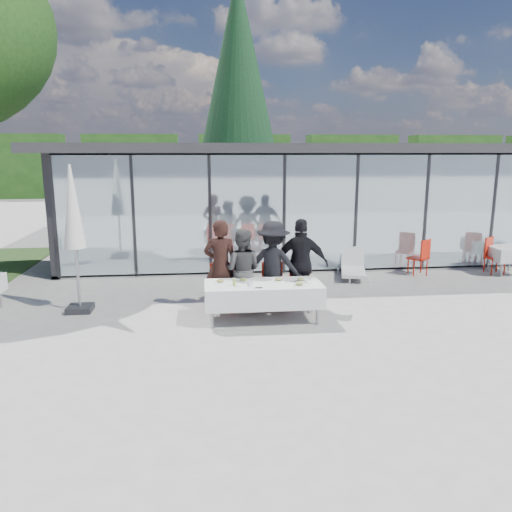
{
  "coord_description": "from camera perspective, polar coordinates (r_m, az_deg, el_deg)",
  "views": [
    {
      "loc": [
        -1.11,
        -8.89,
        3.25
      ],
      "look_at": [
        -0.02,
        1.2,
        1.11
      ],
      "focal_mm": 35.0,
      "sensor_mm": 36.0,
      "label": 1
    }
  ],
  "objects": [
    {
      "name": "plate_a",
      "position": [
        9.7,
        -4.1,
        -2.9
      ],
      "size": [
        0.26,
        0.26,
        0.07
      ],
      "color": "white",
      "rests_on": "dining_table"
    },
    {
      "name": "spare_chair_a",
      "position": [
        14.88,
        25.38,
        0.25
      ],
      "size": [
        0.61,
        0.61,
        0.97
      ],
      "color": "red",
      "rests_on": "ground"
    },
    {
      "name": "plate_b",
      "position": [
        9.77,
        -1.45,
        -2.77
      ],
      "size": [
        0.26,
        0.26,
        0.07
      ],
      "color": "white",
      "rests_on": "dining_table"
    },
    {
      "name": "diner_chair_a",
      "position": [
        10.35,
        -4.03,
        -3.32
      ],
      "size": [
        0.44,
        0.44,
        0.97
      ],
      "color": "red",
      "rests_on": "ground"
    },
    {
      "name": "diner_chair_b",
      "position": [
        10.37,
        -1.65,
        -3.26
      ],
      "size": [
        0.44,
        0.44,
        0.97
      ],
      "color": "red",
      "rests_on": "ground"
    },
    {
      "name": "diner_b",
      "position": [
        10.25,
        -1.65,
        -1.61
      ],
      "size": [
        1.03,
        1.03,
        1.71
      ],
      "primitive_type": "imported",
      "rotation": [
        0.0,
        0.0,
        2.85
      ],
      "color": "#494949",
      "rests_on": "ground"
    },
    {
      "name": "diner_chair_c",
      "position": [
        10.44,
        1.93,
        -3.15
      ],
      "size": [
        0.44,
        0.44,
        0.97
      ],
      "color": "red",
      "rests_on": "ground"
    },
    {
      "name": "diner_chair_d",
      "position": [
        10.54,
        5.12,
        -3.05
      ],
      "size": [
        0.44,
        0.44,
        0.97
      ],
      "color": "red",
      "rests_on": "ground"
    },
    {
      "name": "plate_c",
      "position": [
        9.8,
        2.57,
        -2.73
      ],
      "size": [
        0.26,
        0.26,
        0.07
      ],
      "color": "white",
      "rests_on": "dining_table"
    },
    {
      "name": "plate_d",
      "position": [
        9.81,
        5.19,
        -2.75
      ],
      "size": [
        0.26,
        0.26,
        0.07
      ],
      "color": "white",
      "rests_on": "dining_table"
    },
    {
      "name": "lounger",
      "position": [
        13.39,
        11.02,
        -1.22
      ],
      "size": [
        0.92,
        1.44,
        0.72
      ],
      "color": "silver",
      "rests_on": "ground"
    },
    {
      "name": "spare_chair_b",
      "position": [
        13.91,
        18.37,
        0.06
      ],
      "size": [
        0.61,
        0.61,
        0.97
      ],
      "color": "red",
      "rests_on": "ground"
    },
    {
      "name": "plate_extra",
      "position": [
        9.49,
        4.96,
        -3.25
      ],
      "size": [
        0.26,
        0.26,
        0.07
      ],
      "color": "white",
      "rests_on": "dining_table"
    },
    {
      "name": "diner_d",
      "position": [
        10.4,
        5.21,
        -0.93
      ],
      "size": [
        1.33,
        1.33,
        1.9
      ],
      "primitive_type": "imported",
      "rotation": [
        0.0,
        0.0,
        2.91
      ],
      "color": "black",
      "rests_on": "ground"
    },
    {
      "name": "drinking_glasses",
      "position": [
        9.51,
        2.52,
        -3.04
      ],
      "size": [
        1.17,
        0.14,
        0.1
      ],
      "color": "silver",
      "rests_on": "dining_table"
    },
    {
      "name": "market_umbrella",
      "position": [
        10.59,
        -20.16,
        4.25
      ],
      "size": [
        0.5,
        0.5,
        3.0
      ],
      "color": "black",
      "rests_on": "ground"
    },
    {
      "name": "conifer_tree",
      "position": [
        22.12,
        -2.06,
        19.02
      ],
      "size": [
        4.0,
        4.0,
        10.5
      ],
      "color": "#382316",
      "rests_on": "ground"
    },
    {
      "name": "pavilion",
      "position": [
        17.37,
        4.21,
        8.24
      ],
      "size": [
        14.8,
        8.8,
        3.44
      ],
      "color": "gray",
      "rests_on": "ground"
    },
    {
      "name": "folded_eyeglasses",
      "position": [
        9.29,
        0.33,
        -3.65
      ],
      "size": [
        0.14,
        0.03,
        0.01
      ],
      "primitive_type": "cube",
      "color": "black",
      "rests_on": "dining_table"
    },
    {
      "name": "juice_bottle",
      "position": [
        9.44,
        -2.5,
        -3.03
      ],
      "size": [
        0.06,
        0.06,
        0.14
      ],
      "primitive_type": "cylinder",
      "color": "#98B74C",
      "rests_on": "dining_table"
    },
    {
      "name": "diner_a",
      "position": [
        10.21,
        -4.06,
        -1.12
      ],
      "size": [
        0.81,
        0.81,
        1.91
      ],
      "primitive_type": "imported",
      "rotation": [
        0.0,
        0.0,
        2.96
      ],
      "color": "black",
      "rests_on": "ground"
    },
    {
      "name": "ground",
      "position": [
        9.53,
        0.9,
        -8.03
      ],
      "size": [
        90.0,
        90.0,
        0.0
      ],
      "primitive_type": "plane",
      "color": "#9B9893",
      "rests_on": "ground"
    },
    {
      "name": "treeline",
      "position": [
        36.92,
        -7.67,
        10.19
      ],
      "size": [
        62.5,
        2.0,
        4.4
      ],
      "color": "#173811",
      "rests_on": "ground"
    },
    {
      "name": "dining_table",
      "position": [
        9.69,
        0.83,
        -4.35
      ],
      "size": [
        2.26,
        0.96,
        0.75
      ],
      "color": "silver",
      "rests_on": "ground"
    },
    {
      "name": "spare_table_right",
      "position": [
        14.94,
        26.73,
        0.23
      ],
      "size": [
        0.86,
        0.86,
        0.74
      ],
      "color": "silver",
      "rests_on": "ground"
    },
    {
      "name": "diner_c",
      "position": [
        10.31,
        1.98,
        -1.12
      ],
      "size": [
        1.53,
        1.53,
        1.86
      ],
      "primitive_type": "imported",
      "rotation": [
        0.0,
        0.0,
        2.8
      ],
      "color": "black",
      "rests_on": "ground"
    }
  ]
}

